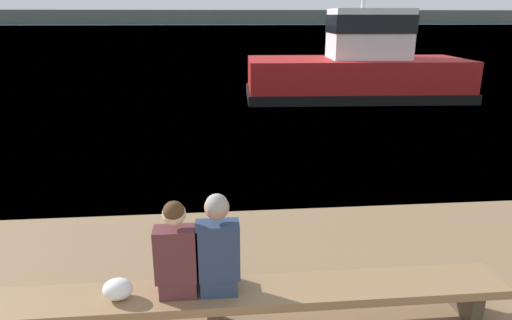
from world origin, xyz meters
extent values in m
plane|color=teal|center=(0.00, 126.41, 0.00)|extent=(240.00, 240.00, 0.00)
cube|color=#4C4C42|center=(0.00, 181.90, 2.52)|extent=(600.00, 12.00, 5.04)
cube|color=#8E6B47|center=(0.09, 3.58, 0.39)|extent=(5.73, 0.53, 0.09)
cube|color=#42382D|center=(2.66, 3.58, 0.17)|extent=(0.12, 0.45, 0.34)
cube|color=#42382D|center=(0.09, 3.58, 0.17)|extent=(0.12, 0.45, 0.34)
cube|color=#56282D|center=(-0.23, 3.64, 0.52)|extent=(0.35, 0.35, 0.17)
cube|color=#56282D|center=(-0.23, 3.56, 0.86)|extent=(0.40, 0.22, 0.52)
sphere|color=beige|center=(-0.23, 3.56, 1.26)|extent=(0.21, 0.21, 0.21)
sphere|color=#472D19|center=(-0.23, 3.55, 1.29)|extent=(0.19, 0.19, 0.19)
cube|color=navy|center=(0.15, 3.64, 0.52)|extent=(0.35, 0.35, 0.17)
cube|color=navy|center=(0.15, 3.56, 0.88)|extent=(0.40, 0.22, 0.55)
sphere|color=tan|center=(0.15, 3.56, 1.31)|extent=(0.23, 0.23, 0.23)
sphere|color=gray|center=(0.15, 3.55, 1.34)|extent=(0.21, 0.21, 0.21)
ellipsoid|color=white|center=(-0.78, 3.56, 0.53)|extent=(0.28, 0.22, 0.20)
cube|color=#A81919|center=(5.42, 16.40, 0.72)|extent=(8.02, 3.60, 1.45)
cube|color=black|center=(5.42, 16.40, 0.17)|extent=(8.18, 3.73, 0.35)
cube|color=silver|center=(5.82, 16.38, 2.32)|extent=(2.85, 2.06, 1.74)
cube|color=black|center=(5.82, 16.38, 2.67)|extent=(2.91, 2.12, 0.63)
camera|label=1|loc=(0.14, -0.19, 2.94)|focal=32.00mm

